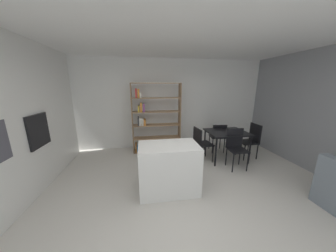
{
  "coord_description": "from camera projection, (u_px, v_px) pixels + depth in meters",
  "views": [
    {
      "loc": [
        -0.61,
        -2.47,
        1.98
      ],
      "look_at": [
        -0.1,
        0.8,
        1.15
      ],
      "focal_mm": 17.27,
      "sensor_mm": 36.0,
      "label": 1
    }
  ],
  "objects": [
    {
      "name": "ground_plane",
      "position": [
        180.0,
        198.0,
        2.94
      ],
      "size": [
        9.07,
        9.07,
        0.0
      ],
      "primitive_type": "plane",
      "color": "beige"
    },
    {
      "name": "ceiling_slab",
      "position": [
        184.0,
        24.0,
        2.25
      ],
      "size": [
        6.6,
        5.45,
        0.06
      ],
      "color": "white",
      "rests_on": "ground_plane"
    },
    {
      "name": "back_partition",
      "position": [
        162.0,
        104.0,
        5.18
      ],
      "size": [
        6.6,
        0.06,
        2.79
      ],
      "primitive_type": "cube",
      "color": "white",
      "rests_on": "ground_plane"
    },
    {
      "name": "built_in_oven",
      "position": [
        38.0,
        131.0,
        3.01
      ],
      "size": [
        0.06,
        0.58,
        0.62
      ],
      "color": "black",
      "rests_on": "ground_plane"
    },
    {
      "name": "kitchen_island",
      "position": [
        169.0,
        168.0,
        3.06
      ],
      "size": [
        1.1,
        0.69,
        0.93
      ],
      "primitive_type": "cube",
      "color": "white",
      "rests_on": "ground_plane"
    },
    {
      "name": "open_bookshelf",
      "position": [
        152.0,
        118.0,
        4.82
      ],
      "size": [
        1.44,
        0.32,
        2.06
      ],
      "color": "#997551",
      "rests_on": "ground_plane"
    },
    {
      "name": "dining_table",
      "position": [
        227.0,
        135.0,
        4.36
      ],
      "size": [
        1.04,
        0.87,
        0.78
      ],
      "color": "black",
      "rests_on": "ground_plane"
    },
    {
      "name": "dining_chair_window_side",
      "position": [
        251.0,
        138.0,
        4.5
      ],
      "size": [
        0.46,
        0.45,
        0.96
      ],
      "rotation": [
        0.0,
        0.0,
        -1.55
      ],
      "color": "black",
      "rests_on": "ground_plane"
    },
    {
      "name": "dining_chair_near",
      "position": [
        236.0,
        145.0,
        3.95
      ],
      "size": [
        0.43,
        0.42,
        0.97
      ],
      "rotation": [
        0.0,
        0.0,
        -0.04
      ],
      "color": "black",
      "rests_on": "ground_plane"
    },
    {
      "name": "dining_chair_island_side",
      "position": [
        201.0,
        141.0,
        4.27
      ],
      "size": [
        0.47,
        0.5,
        0.91
      ],
      "rotation": [
        0.0,
        0.0,
        1.7
      ],
      "color": "black",
      "rests_on": "ground_plane"
    },
    {
      "name": "dining_chair_far",
      "position": [
        218.0,
        135.0,
        4.85
      ],
      "size": [
        0.45,
        0.45,
        0.87
      ],
      "rotation": [
        0.0,
        0.0,
        3.03
      ],
      "color": "black",
      "rests_on": "ground_plane"
    }
  ]
}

